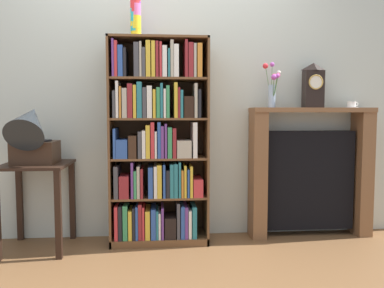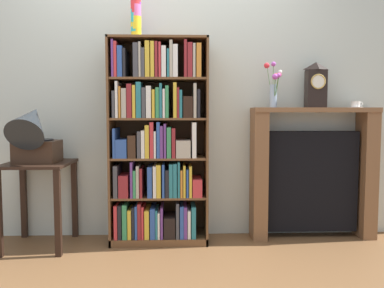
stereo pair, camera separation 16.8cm
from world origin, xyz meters
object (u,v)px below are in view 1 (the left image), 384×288
Objects in this scene: bookshelf at (157,147)px; gramophone at (32,134)px; mantel_clock at (313,85)px; flower_vase at (272,87)px; teacup_with_saucer at (351,105)px; side_table_left at (37,185)px; cup_stack at (136,19)px; fireplace_mantel at (309,173)px.

gramophone is (-0.95, -0.17, 0.12)m from bookshelf.
mantel_clock is at bearing 5.79° from gramophone.
flower_vase is 3.13× the size of teacup_with_saucer.
bookshelf is 2.46× the size of side_table_left.
cup_stack is at bearing -178.87° from teacup_with_saucer.
teacup_with_saucer is at bearing 0.37° from mantel_clock.
mantel_clock is (1.51, 0.03, -0.52)m from cup_stack.
gramophone is 0.48× the size of fireplace_mantel.
cup_stack is 1.54m from side_table_left.
flower_vase is at bearing -179.17° from teacup_with_saucer.
teacup_with_saucer is at bearing 5.08° from gramophone.
mantel_clock is at bearing -179.63° from teacup_with_saucer.
fireplace_mantel is (2.28, 0.17, 0.03)m from side_table_left.
bookshelf is 5.41× the size of cup_stack.
side_table_left is at bearing -174.81° from bookshelf.
cup_stack reaches higher than flower_vase.
cup_stack reaches higher than gramophone.
gramophone is 2.33m from fireplace_mantel.
bookshelf reaches higher than fireplace_mantel.
mantel_clock is at bearing 1.27° from flower_vase.
gramophone is 2.66m from teacup_with_saucer.
side_table_left is at bearing -176.28° from mantel_clock.
bookshelf reaches higher than teacup_with_saucer.
bookshelf is 1.44m from mantel_clock.
cup_stack is 0.81× the size of flower_vase.
side_table_left is at bearing -176.72° from teacup_with_saucer.
bookshelf reaches higher than gramophone.
cup_stack is 0.28× the size of fireplace_mantel.
fireplace_mantel is at bearing 2.17° from cup_stack.
flower_vase reaches higher than teacup_with_saucer.
bookshelf is 3.09× the size of gramophone.
side_table_left is 1.79× the size of mantel_clock.
gramophone is (-0.00, -0.08, 0.41)m from side_table_left.
fireplace_mantel is (1.50, 0.06, -1.29)m from cup_stack.
side_table_left is 2.43m from mantel_clock.
bookshelf is at bearing -176.34° from fireplace_mantel.
mantel_clock is (2.29, 0.23, 0.39)m from gramophone.
mantel_clock is at bearing 3.72° from side_table_left.
flower_vase is (0.98, 0.05, 0.50)m from bookshelf.
cup_stack is 1.27m from flower_vase.
flower_vase reaches higher than side_table_left.
cup_stack is 0.45× the size of side_table_left.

